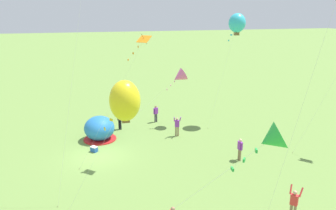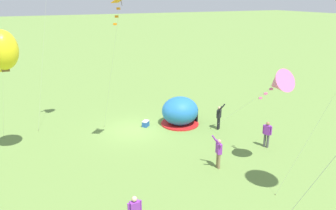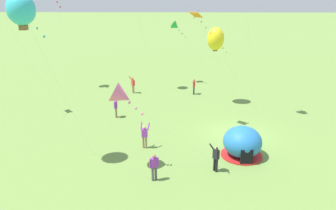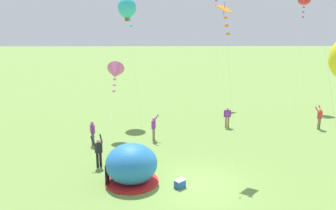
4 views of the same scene
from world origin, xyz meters
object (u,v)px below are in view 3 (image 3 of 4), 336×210
Objects in this scene: person_near_tent at (154,166)px; kite_cyan at (21,10)px; cooler_box at (244,137)px; kite_green at (176,26)px; popup_tent at (242,143)px; person_flying_kite at (216,157)px; person_arms_raised at (145,135)px; person_strolling at (116,107)px; kite_yellow at (216,39)px; kite_pink at (122,96)px; kite_orange at (199,20)px; person_center_field at (133,84)px; person_watching_sky at (194,86)px.

kite_cyan reaches higher than person_near_tent.
kite_green is at bearing 18.05° from cooler_box.
cooler_box is (2.50, -0.64, -0.78)m from popup_tent.
popup_tent reaches higher than person_flying_kite.
popup_tent reaches higher than person_arms_raised.
cooler_box is 18.05m from kite_green.
person_strolling is at bearing 40.69° from person_flying_kite.
kite_yellow reaches higher than person_flying_kite.
popup_tent is 0.37× the size of kite_green.
person_strolling is (4.47, 10.46, 0.74)m from cooler_box.
kite_pink reaches higher than person_strolling.
person_strolling reaches higher than cooler_box.
cooler_box is at bearing -127.18° from kite_orange.
cooler_box is 0.37× the size of person_near_tent.
popup_tent is 0.38× the size of kite_yellow.
person_strolling is 0.91× the size of person_flying_kite.
popup_tent is 1.49× the size of person_arms_raised.
person_center_field is 1.10× the size of person_strolling.
person_flying_kite is at bearing -93.29° from kite_pink.
person_flying_kite is 10.54m from kite_orange.
person_flying_kite is at bearing 149.68° from cooler_box.
kite_cyan is (-2.34, 6.51, 8.71)m from person_arms_raised.
kite_cyan is at bearing 156.36° from kite_green.
person_strolling is 1.00× the size of person_watching_sky.
person_watching_sky is 0.23× the size of kite_green.
kite_green is (19.80, -8.67, -2.92)m from kite_cyan.
kite_green reaches higher than person_arms_raised.
cooler_box is at bearing -48.50° from person_near_tent.
popup_tent is at bearing -151.16° from kite_orange.
kite_yellow reaches higher than person_strolling.
person_flying_kite is 14.25m from kite_yellow.
person_watching_sky is at bearing 10.28° from popup_tent.
popup_tent reaches higher than person_near_tent.
kite_pink reaches higher than cooler_box.
kite_yellow is at bearing -18.81° from kite_orange.
popup_tent is 19.90m from kite_green.
person_flying_kite is 6.87m from kite_pink.
person_arms_raised is 13.62m from person_watching_sky.
person_arms_raised is 9.52m from kite_orange.
kite_yellow is at bearing -45.11° from kite_cyan.
kite_yellow is at bearing -5.33° from person_flying_kite.
kite_orange reaches higher than kite_yellow.
cooler_box is 0.07× the size of kite_orange.
kite_yellow is at bearing -30.53° from person_arms_raised.
person_near_tent is 1.00× the size of person_watching_sky.
person_center_field is 16.55m from kite_pink.
cooler_box is at bearing -63.11° from kite_pink.
kite_orange is at bearing 28.84° from popup_tent.
person_watching_sky is at bearing 1.81° from person_flying_kite.
person_strolling is 0.18× the size of kite_orange.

